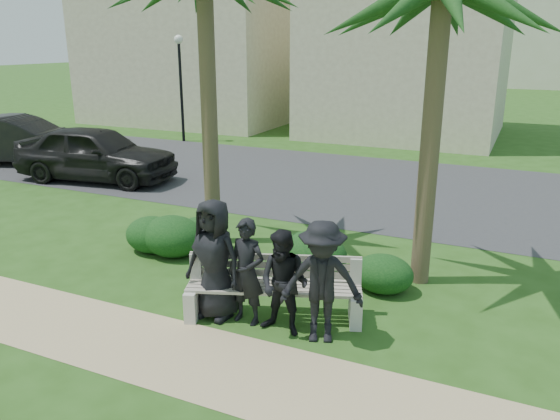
# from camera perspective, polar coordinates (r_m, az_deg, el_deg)

# --- Properties ---
(ground) EXTENTS (160.00, 160.00, 0.00)m
(ground) POSITION_cam_1_polar(r_m,az_deg,el_deg) (9.21, -5.63, -8.97)
(ground) COLOR #274D16
(ground) RESTS_ON ground
(footpath) EXTENTS (30.00, 1.60, 0.01)m
(footpath) POSITION_cam_1_polar(r_m,az_deg,el_deg) (7.91, -12.37, -14.07)
(footpath) COLOR tan
(footpath) RESTS_ON ground
(asphalt_street) EXTENTS (160.00, 8.00, 0.01)m
(asphalt_street) POSITION_cam_1_polar(r_m,az_deg,el_deg) (16.20, 8.69, 2.56)
(asphalt_street) COLOR #2D2D30
(asphalt_street) RESTS_ON ground
(stucco_bldg_left) EXTENTS (10.40, 8.40, 7.30)m
(stucco_bldg_left) POSITION_cam_1_polar(r_m,az_deg,el_deg) (29.89, -8.61, 16.33)
(stucco_bldg_left) COLOR #BAAC8B
(stucco_bldg_left) RESTS_ON ground
(stucco_bldg_right) EXTENTS (8.40, 8.40, 7.30)m
(stucco_bldg_right) POSITION_cam_1_polar(r_m,az_deg,el_deg) (25.64, 13.38, 15.95)
(stucco_bldg_right) COLOR #BAAC8B
(stucco_bldg_right) RESTS_ON ground
(street_lamp) EXTENTS (0.36, 0.36, 4.29)m
(street_lamp) POSITION_cam_1_polar(r_m,az_deg,el_deg) (23.26, -10.40, 14.26)
(street_lamp) COLOR black
(street_lamp) RESTS_ON ground
(park_bench) EXTENTS (2.83, 1.47, 0.92)m
(park_bench) POSITION_cam_1_polar(r_m,az_deg,el_deg) (8.34, -0.55, -8.62)
(park_bench) COLOR #A29888
(park_bench) RESTS_ON ground
(man_a) EXTENTS (0.95, 0.65, 1.86)m
(man_a) POSITION_cam_1_polar(r_m,az_deg,el_deg) (8.25, -6.89, -5.15)
(man_a) COLOR black
(man_a) RESTS_ON ground
(man_b) EXTENTS (0.62, 0.43, 1.62)m
(man_b) POSITION_cam_1_polar(r_m,az_deg,el_deg) (8.08, -3.50, -6.46)
(man_b) COLOR black
(man_b) RESTS_ON ground
(man_c) EXTENTS (0.79, 0.63, 1.56)m
(man_c) POSITION_cam_1_polar(r_m,az_deg,el_deg) (7.78, 0.42, -7.66)
(man_c) COLOR black
(man_c) RESTS_ON ground
(man_d) EXTENTS (1.30, 0.99, 1.77)m
(man_d) POSITION_cam_1_polar(r_m,az_deg,el_deg) (7.57, 4.39, -7.54)
(man_d) COLOR black
(man_d) RESTS_ON ground
(hedge_a) EXTENTS (1.13, 0.93, 0.73)m
(hedge_a) POSITION_cam_1_polar(r_m,az_deg,el_deg) (11.21, -13.17, -2.42)
(hedge_a) COLOR black
(hedge_a) RESTS_ON ground
(hedge_b) EXTENTS (1.25, 1.03, 0.82)m
(hedge_b) POSITION_cam_1_polar(r_m,az_deg,el_deg) (10.93, -11.17, -2.58)
(hedge_b) COLOR black
(hedge_b) RESTS_ON ground
(hedge_c) EXTENTS (1.08, 0.89, 0.71)m
(hedge_c) POSITION_cam_1_polar(r_m,az_deg,el_deg) (11.10, -8.15, -2.41)
(hedge_c) COLOR black
(hedge_c) RESTS_ON ground
(hedge_d) EXTENTS (1.29, 1.07, 0.84)m
(hedge_d) POSITION_cam_1_polar(r_m,az_deg,el_deg) (9.79, 3.35, -4.58)
(hedge_d) COLOR black
(hedge_d) RESTS_ON ground
(hedge_e) EXTENTS (1.01, 0.84, 0.66)m
(hedge_e) POSITION_cam_1_polar(r_m,az_deg,el_deg) (9.39, 10.76, -6.45)
(hedge_e) COLOR black
(hedge_e) RESTS_ON ground
(car_a) EXTENTS (5.09, 2.64, 1.66)m
(car_a) POSITION_cam_1_polar(r_m,az_deg,el_deg) (17.34, -18.68, 5.63)
(car_a) COLOR black
(car_a) RESTS_ON ground
(car_b) EXTENTS (5.19, 3.27, 1.61)m
(car_b) POSITION_cam_1_polar(r_m,az_deg,el_deg) (20.83, -25.58, 6.61)
(car_b) COLOR black
(car_b) RESTS_ON ground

